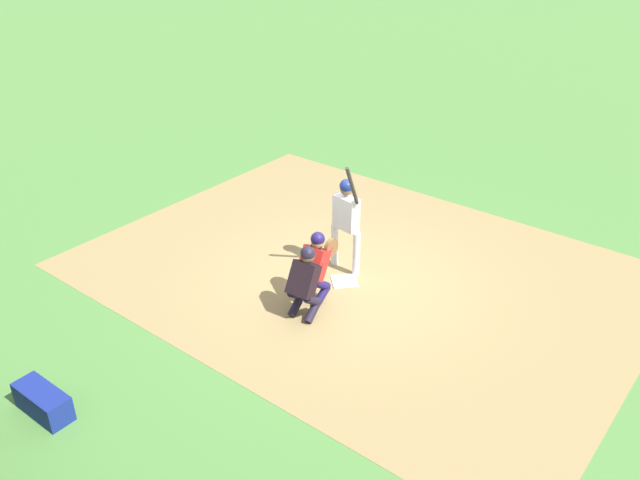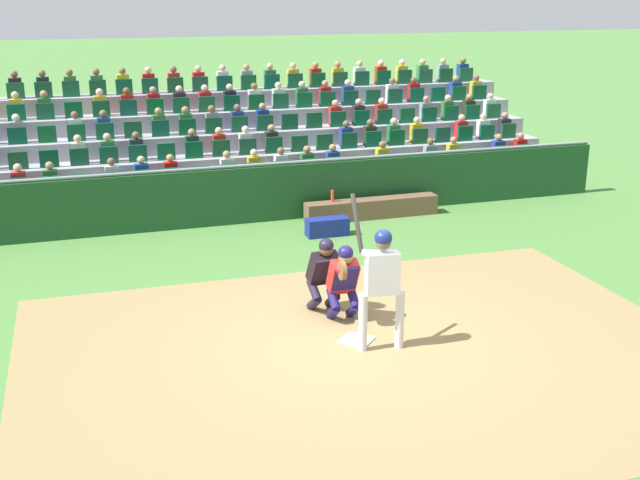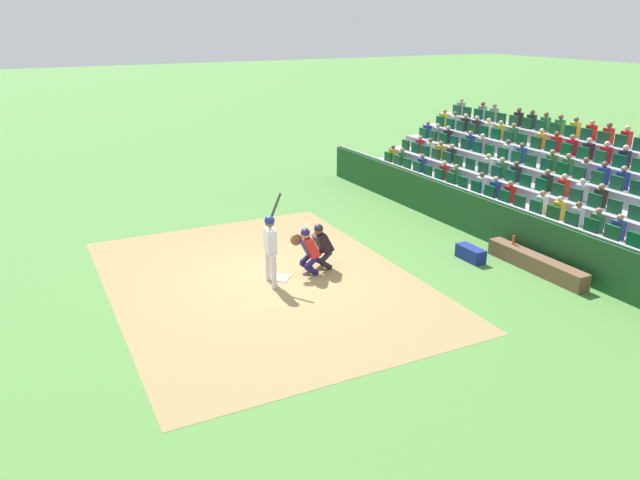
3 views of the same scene
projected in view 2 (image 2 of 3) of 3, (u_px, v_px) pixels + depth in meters
The scene contains 11 objects.
ground_plane at pixel (356, 341), 11.67m from camera, with size 160.00×160.00×0.00m, color #4D803B.
infield_dirt_patch at pixel (369, 355), 11.21m from camera, with size 9.71×7.24×0.01m, color #957C4D.
home_plate_marker at pixel (356, 340), 11.66m from camera, with size 0.44×0.44×0.02m, color white.
batter_at_plate at pixel (381, 276), 11.08m from camera, with size 0.68×0.61×2.24m.
catcher_crouching at pixel (343, 278), 12.15m from camera, with size 0.47×0.71×1.28m.
home_plate_umpire at pixel (324, 271), 12.55m from camera, with size 0.49×0.51×1.27m.
dugout_wall at pixel (250, 194), 17.49m from camera, with size 17.43×0.24×1.32m.
dugout_bench at pixel (372, 208), 17.92m from camera, with size 3.11×0.40×0.44m, color brown.
water_bottle_on_bench at pixel (332, 196), 17.61m from camera, with size 0.07×0.07×0.26m, color #DE4522.
equipment_duffel_bag at pixel (327, 227), 16.62m from camera, with size 0.89×0.36×0.38m, color navy.
bleacher_stand at pixel (210, 146), 21.65m from camera, with size 18.34×4.46×2.92m.
Camera 2 is at (3.86, 9.97, 4.94)m, focal length 44.47 mm.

